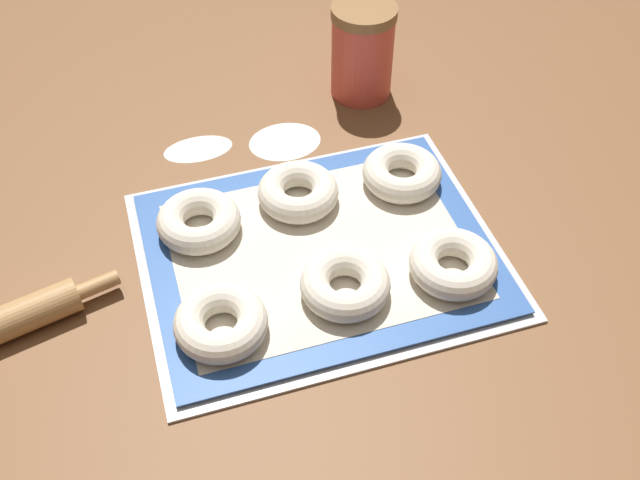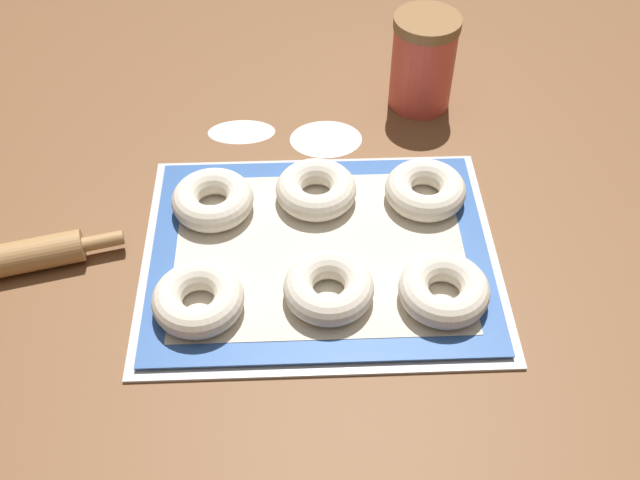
{
  "view_description": "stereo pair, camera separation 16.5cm",
  "coord_description": "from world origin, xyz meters",
  "px_view_note": "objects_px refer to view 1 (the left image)",
  "views": [
    {
      "loc": [
        -0.19,
        -0.62,
        0.7
      ],
      "look_at": [
        -0.01,
        -0.02,
        0.03
      ],
      "focal_mm": 42.0,
      "sensor_mm": 36.0,
      "label": 1
    },
    {
      "loc": [
        -0.03,
        -0.64,
        0.7
      ],
      "look_at": [
        -0.01,
        -0.02,
        0.03
      ],
      "focal_mm": 42.0,
      "sensor_mm": 36.0,
      "label": 2
    }
  ],
  "objects_px": {
    "bagel_back_center": "(298,192)",
    "flour_canister": "(362,51)",
    "bagel_front_left": "(221,323)",
    "bagel_back_left": "(199,221)",
    "bagel_back_right": "(402,173)",
    "bagel_front_right": "(453,264)",
    "baking_tray": "(320,253)",
    "bagel_front_center": "(344,284)"
  },
  "relations": [
    {
      "from": "bagel_back_center",
      "to": "bagel_front_right",
      "type": "bearing_deg",
      "value": -50.9
    },
    {
      "from": "bagel_back_right",
      "to": "flour_canister",
      "type": "xyz_separation_m",
      "value": [
        0.02,
        0.23,
        0.04
      ]
    },
    {
      "from": "bagel_front_right",
      "to": "bagel_front_left",
      "type": "bearing_deg",
      "value": -179.39
    },
    {
      "from": "bagel_front_left",
      "to": "bagel_front_center",
      "type": "relative_size",
      "value": 1.0
    },
    {
      "from": "bagel_back_left",
      "to": "bagel_front_right",
      "type": "bearing_deg",
      "value": -30.15
    },
    {
      "from": "bagel_front_right",
      "to": "bagel_front_center",
      "type": "bearing_deg",
      "value": 176.34
    },
    {
      "from": "bagel_front_right",
      "to": "bagel_back_right",
      "type": "distance_m",
      "value": 0.17
    },
    {
      "from": "bagel_back_center",
      "to": "flour_canister",
      "type": "distance_m",
      "value": 0.28
    },
    {
      "from": "bagel_front_right",
      "to": "flour_canister",
      "type": "xyz_separation_m",
      "value": [
        0.02,
        0.4,
        0.04
      ]
    },
    {
      "from": "baking_tray",
      "to": "bagel_back_left",
      "type": "distance_m",
      "value": 0.16
    },
    {
      "from": "bagel_front_right",
      "to": "flour_canister",
      "type": "distance_m",
      "value": 0.4
    },
    {
      "from": "bagel_back_right",
      "to": "flour_canister",
      "type": "bearing_deg",
      "value": 84.37
    },
    {
      "from": "bagel_front_center",
      "to": "baking_tray",
      "type": "bearing_deg",
      "value": 94.36
    },
    {
      "from": "bagel_back_center",
      "to": "bagel_front_center",
      "type": "bearing_deg",
      "value": -87.42
    },
    {
      "from": "bagel_front_left",
      "to": "bagel_back_left",
      "type": "xyz_separation_m",
      "value": [
        0.01,
        0.16,
        0.0
      ]
    },
    {
      "from": "bagel_front_left",
      "to": "flour_canister",
      "type": "bearing_deg",
      "value": 52.47
    },
    {
      "from": "flour_canister",
      "to": "bagel_back_left",
      "type": "bearing_deg",
      "value": -141.85
    },
    {
      "from": "baking_tray",
      "to": "bagel_front_center",
      "type": "xyz_separation_m",
      "value": [
        0.01,
        -0.08,
        0.02
      ]
    },
    {
      "from": "bagel_front_left",
      "to": "bagel_back_left",
      "type": "relative_size",
      "value": 1.0
    },
    {
      "from": "baking_tray",
      "to": "bagel_front_left",
      "type": "xyz_separation_m",
      "value": [
        -0.14,
        -0.09,
        0.02
      ]
    },
    {
      "from": "baking_tray",
      "to": "bagel_front_right",
      "type": "bearing_deg",
      "value": -30.95
    },
    {
      "from": "bagel_back_center",
      "to": "bagel_back_right",
      "type": "xyz_separation_m",
      "value": [
        0.14,
        -0.01,
        0.0
      ]
    },
    {
      "from": "baking_tray",
      "to": "bagel_back_left",
      "type": "relative_size",
      "value": 4.16
    },
    {
      "from": "bagel_front_right",
      "to": "bagel_back_right",
      "type": "relative_size",
      "value": 1.0
    },
    {
      "from": "baking_tray",
      "to": "bagel_front_right",
      "type": "xyz_separation_m",
      "value": [
        0.14,
        -0.08,
        0.02
      ]
    },
    {
      "from": "bagel_front_right",
      "to": "bagel_back_left",
      "type": "relative_size",
      "value": 1.0
    },
    {
      "from": "bagel_back_center",
      "to": "flour_canister",
      "type": "xyz_separation_m",
      "value": [
        0.17,
        0.22,
        0.04
      ]
    },
    {
      "from": "bagel_back_left",
      "to": "bagel_back_right",
      "type": "bearing_deg",
      "value": 1.7
    },
    {
      "from": "bagel_back_center",
      "to": "bagel_front_left",
      "type": "bearing_deg",
      "value": -128.43
    },
    {
      "from": "bagel_front_right",
      "to": "flour_canister",
      "type": "height_order",
      "value": "flour_canister"
    },
    {
      "from": "bagel_front_center",
      "to": "flour_canister",
      "type": "height_order",
      "value": "flour_canister"
    },
    {
      "from": "bagel_front_center",
      "to": "bagel_front_right",
      "type": "height_order",
      "value": "same"
    },
    {
      "from": "baking_tray",
      "to": "bagel_back_center",
      "type": "height_order",
      "value": "bagel_back_center"
    },
    {
      "from": "baking_tray",
      "to": "bagel_back_right",
      "type": "distance_m",
      "value": 0.17
    },
    {
      "from": "bagel_back_right",
      "to": "bagel_front_center",
      "type": "bearing_deg",
      "value": -130.24
    },
    {
      "from": "bagel_front_right",
      "to": "bagel_back_center",
      "type": "xyz_separation_m",
      "value": [
        -0.14,
        0.18,
        0.0
      ]
    },
    {
      "from": "bagel_front_left",
      "to": "bagel_front_center",
      "type": "distance_m",
      "value": 0.15
    },
    {
      "from": "bagel_back_left",
      "to": "bagel_front_center",
      "type": "bearing_deg",
      "value": -46.98
    },
    {
      "from": "bagel_front_left",
      "to": "flour_canister",
      "type": "distance_m",
      "value": 0.51
    },
    {
      "from": "bagel_back_right",
      "to": "bagel_back_left",
      "type": "bearing_deg",
      "value": -178.3
    },
    {
      "from": "baking_tray",
      "to": "bagel_front_left",
      "type": "bearing_deg",
      "value": -148.61
    },
    {
      "from": "bagel_back_center",
      "to": "bagel_back_left",
      "type": "bearing_deg",
      "value": -173.92
    }
  ]
}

